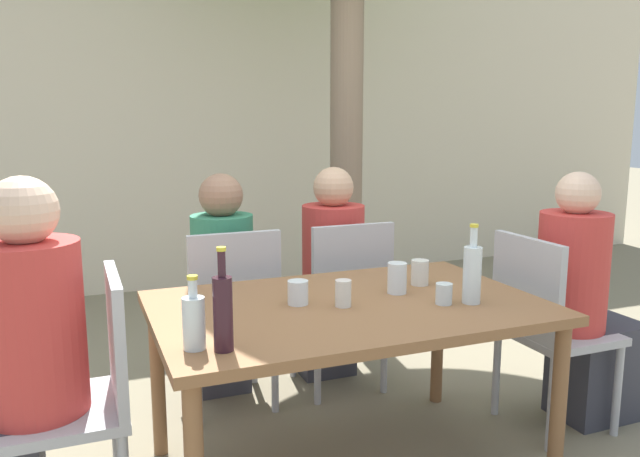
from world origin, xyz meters
TOP-DOWN VIEW (x-y plane):
  - cafe_building_wall at (0.00, 3.22)m, footprint 10.00×0.08m
  - dining_table_front at (0.00, 0.00)m, footprint 1.52×0.97m
  - patio_chair_0 at (-0.99, 0.00)m, footprint 0.44×0.44m
  - patio_chair_1 at (0.99, 0.00)m, footprint 0.44×0.44m
  - patio_chair_2 at (-0.30, 0.72)m, footprint 0.44×0.44m
  - patio_chair_3 at (0.30, 0.72)m, footprint 0.44×0.44m
  - person_seated_0 at (-1.22, -0.00)m, footprint 0.57×0.33m
  - person_seated_1 at (1.23, -0.00)m, footprint 0.56×0.32m
  - person_seated_2 at (-0.30, 0.96)m, footprint 0.31×0.56m
  - person_seated_3 at (0.30, 0.96)m, footprint 0.34×0.57m
  - wine_bottle_0 at (-0.58, -0.33)m, footprint 0.06×0.06m
  - water_bottle_1 at (-0.66, -0.28)m, footprint 0.07×0.07m
  - water_bottle_2 at (0.45, -0.18)m, footprint 0.07×0.07m
  - drinking_glass_0 at (-0.04, -0.04)m, footprint 0.06×0.06m
  - drinking_glass_1 at (0.25, 0.05)m, footprint 0.08×0.08m
  - drinking_glass_2 at (-0.19, 0.06)m, footprint 0.08×0.08m
  - drinking_glass_3 at (0.34, -0.16)m, footprint 0.07×0.07m
  - drinking_glass_4 at (0.41, 0.13)m, footprint 0.08×0.08m

SIDE VIEW (x-z plane):
  - person_seated_2 at x=-0.30m, z-range -0.06..1.11m
  - patio_chair_0 at x=-0.99m, z-range 0.07..0.99m
  - patio_chair_1 at x=0.99m, z-range 0.07..0.99m
  - patio_chair_2 at x=-0.30m, z-range 0.07..0.99m
  - patio_chair_3 at x=0.30m, z-range 0.07..0.99m
  - person_seated_3 at x=0.30m, z-range -0.06..1.13m
  - person_seated_1 at x=1.23m, z-range -0.07..1.14m
  - person_seated_0 at x=-1.22m, z-range -0.06..1.20m
  - dining_table_front at x=0.00m, z-range 0.29..1.01m
  - drinking_glass_3 at x=0.34m, z-range 0.72..0.81m
  - drinking_glass_2 at x=-0.19m, z-range 0.72..0.82m
  - drinking_glass_0 at x=-0.04m, z-range 0.72..0.83m
  - drinking_glass_4 at x=0.41m, z-range 0.72..0.83m
  - drinking_glass_1 at x=0.25m, z-range 0.72..0.85m
  - water_bottle_1 at x=-0.66m, z-range 0.70..0.93m
  - water_bottle_2 at x=0.45m, z-range 0.69..1.00m
  - wine_bottle_0 at x=-0.58m, z-range 0.69..1.02m
  - cafe_building_wall at x=0.00m, z-range 0.00..2.80m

